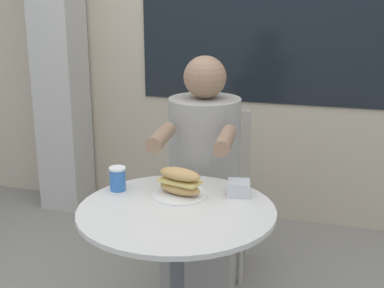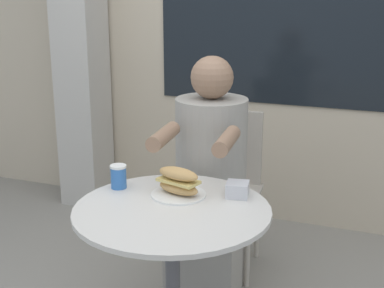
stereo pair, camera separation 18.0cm
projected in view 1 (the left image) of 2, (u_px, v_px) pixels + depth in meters
name	position (u px, v px, depth m)	size (l,w,h in m)	color
storefront_wall	(255.00, 8.00, 3.37)	(8.00, 0.09, 2.80)	#B7A88E
lattice_pillar	(58.00, 38.00, 3.59)	(0.29, 0.29, 2.40)	#B2ADA3
cafe_table	(177.00, 251.00, 2.12)	(0.77, 0.77, 0.70)	beige
diner_chair	(217.00, 174.00, 2.99)	(0.42, 0.42, 0.87)	#ADA393
seated_diner	(203.00, 195.00, 2.66)	(0.40, 0.65, 1.22)	gray
sandwich_on_plate	(180.00, 184.00, 2.18)	(0.23, 0.23, 0.12)	white
drink_cup	(118.00, 179.00, 2.24)	(0.07, 0.07, 0.10)	#336BB7
napkin_box	(239.00, 188.00, 2.20)	(0.10, 0.10, 0.06)	silver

